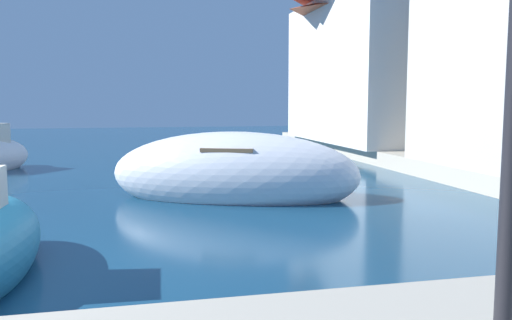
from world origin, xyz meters
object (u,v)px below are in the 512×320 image
Objects in this scene: waterfront_building_annex at (394,55)px; waterfront_building_far at (386,63)px; moored_boat_3 at (234,174)px; moored_boat_5 at (305,162)px.

waterfront_building_far is at bearing 90.00° from waterfront_building_annex.
waterfront_building_annex is at bearing -111.05° from moored_boat_3.
moored_boat_3 is 0.61× the size of waterfront_building_annex.
moored_boat_3 is at bearing -130.61° from waterfront_building_far.
waterfront_building_annex is 0.79m from waterfront_building_far.
moored_boat_3 is 5.52m from moored_boat_5.
waterfront_building_far reaches higher than moored_boat_5.
moored_boat_3 is at bearing -132.71° from waterfront_building_annex.
moored_boat_5 is 0.30× the size of waterfront_building_annex.
moored_boat_3 is 13.50m from waterfront_building_annex.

